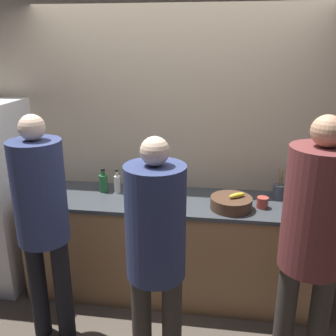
# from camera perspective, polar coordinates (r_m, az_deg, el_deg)

# --- Properties ---
(ground_plane) EXTENTS (14.00, 14.00, 0.00)m
(ground_plane) POSITION_cam_1_polar(r_m,az_deg,el_deg) (3.39, -0.38, -21.65)
(ground_plane) COLOR #4C4238
(wall_back) EXTENTS (5.20, 0.06, 2.60)m
(wall_back) POSITION_cam_1_polar(r_m,az_deg,el_deg) (3.40, 1.31, 3.36)
(wall_back) COLOR #C6B293
(wall_back) RESTS_ON ground_plane
(counter) EXTENTS (2.55, 0.67, 0.92)m
(counter) POSITION_cam_1_polar(r_m,az_deg,el_deg) (3.43, 0.54, -11.74)
(counter) COLOR #9E754C
(counter) RESTS_ON ground_plane
(person_left) EXTENTS (0.36, 0.36, 1.75)m
(person_left) POSITION_cam_1_polar(r_m,az_deg,el_deg) (2.79, -18.69, -6.41)
(person_left) COLOR black
(person_left) RESTS_ON ground_plane
(person_center) EXTENTS (0.37, 0.37, 1.70)m
(person_center) POSITION_cam_1_polar(r_m,az_deg,el_deg) (2.33, -1.87, -11.49)
(person_center) COLOR #38332D
(person_center) RESTS_ON ground_plane
(person_right) EXTENTS (0.39, 0.39, 1.82)m
(person_right) POSITION_cam_1_polar(r_m,az_deg,el_deg) (2.44, 21.31, -8.99)
(person_right) COLOR #38332D
(person_right) RESTS_ON ground_plane
(fruit_bowl) EXTENTS (0.33, 0.33, 0.14)m
(fruit_bowl) POSITION_cam_1_polar(r_m,az_deg,el_deg) (3.05, 9.62, -5.26)
(fruit_bowl) COLOR #4C3323
(fruit_bowl) RESTS_ON counter
(utensil_crock) EXTENTS (0.11, 0.11, 0.27)m
(utensil_crock) POSITION_cam_1_polar(r_m,az_deg,el_deg) (3.33, 16.58, -3.41)
(utensil_crock) COLOR #3D424C
(utensil_crock) RESTS_ON counter
(bottle_green) EXTENTS (0.08, 0.08, 0.22)m
(bottle_green) POSITION_cam_1_polar(r_m,az_deg,el_deg) (3.39, -9.81, -2.19)
(bottle_green) COLOR #236033
(bottle_green) RESTS_ON counter
(bottle_clear) EXTENTS (0.05, 0.05, 0.22)m
(bottle_clear) POSITION_cam_1_polar(r_m,az_deg,el_deg) (3.35, -7.75, -2.34)
(bottle_clear) COLOR silver
(bottle_clear) RESTS_ON counter
(cup_red) EXTENTS (0.09, 0.09, 0.09)m
(cup_red) POSITION_cam_1_polar(r_m,az_deg,el_deg) (3.13, 14.20, -5.12)
(cup_red) COLOR #A33D33
(cup_red) RESTS_ON counter
(cup_white) EXTENTS (0.08, 0.08, 0.08)m
(cup_white) POSITION_cam_1_polar(r_m,az_deg,el_deg) (3.47, -17.96, -3.22)
(cup_white) COLOR white
(cup_white) RESTS_ON counter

